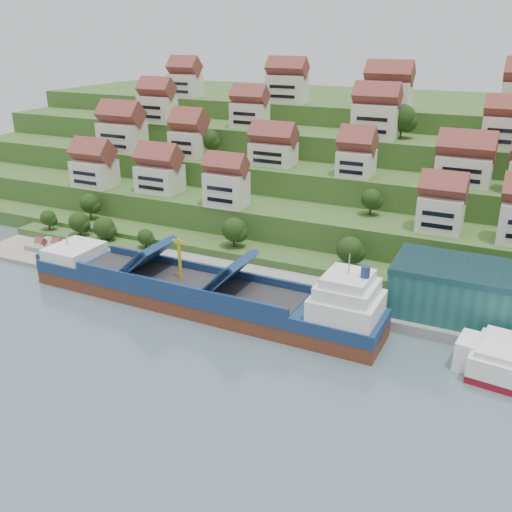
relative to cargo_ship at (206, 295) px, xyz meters
The scene contains 9 objects.
ground 12.89m from the cargo_ship, ahead, with size 300.00×300.00×0.00m, color slate.
quay 35.23m from the cargo_ship, 22.85° to the left, with size 180.00×14.00×2.20m, color gray.
pebble_beach 46.91m from the cargo_ship, 166.85° to the left, with size 45.00×20.00×1.00m, color gray.
hillside 103.22m from the cargo_ship, 83.08° to the left, with size 260.00×128.00×31.00m.
hillside_village 64.72m from the cargo_ship, 77.59° to the left, with size 157.11×62.37×28.91m.
hillside_trees 47.02m from the cargo_ship, 86.41° to the left, with size 139.00×61.89×30.90m.
flagpole 31.93m from the cargo_ship, 15.83° to the left, with size 1.28×0.16×8.00m.
beach_huts 48.53m from the cargo_ship, 168.82° to the left, with size 14.40×3.70×2.20m.
cargo_ship is the anchor object (origin of this frame).
Camera 1 is at (41.80, -88.49, 53.47)m, focal length 40.00 mm.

